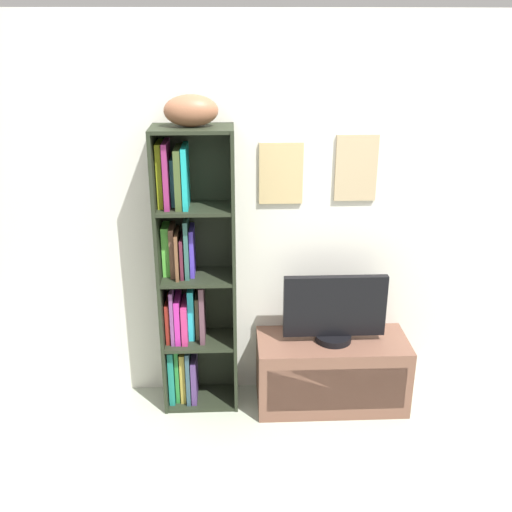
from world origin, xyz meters
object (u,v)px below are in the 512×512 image
(bookshelf, at_px, (189,280))
(football, at_px, (191,111))
(tv_stand, at_px, (331,372))
(television, at_px, (335,310))

(bookshelf, relative_size, football, 5.97)
(football, distance_m, tv_stand, 1.78)
(football, xyz_separation_m, television, (0.81, -0.06, -1.16))
(bookshelf, distance_m, tv_stand, 1.06)
(football, xyz_separation_m, tv_stand, (0.81, -0.06, -1.59))
(football, height_order, television, football)
(bookshelf, relative_size, television, 2.81)
(television, bearing_deg, bookshelf, 174.27)
(bookshelf, bearing_deg, football, -28.08)
(bookshelf, distance_m, football, 0.99)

